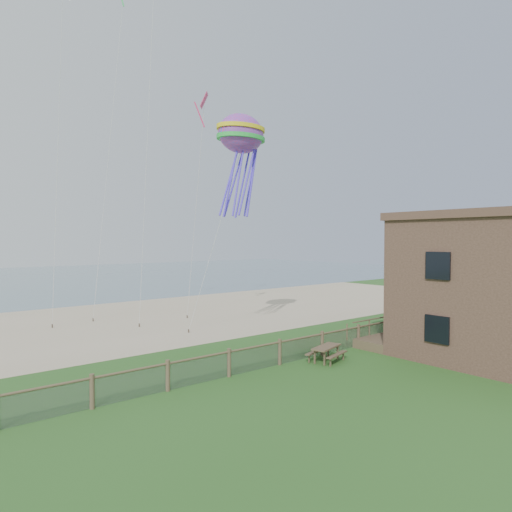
# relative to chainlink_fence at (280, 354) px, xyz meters

# --- Properties ---
(ground) EXTENTS (160.00, 160.00, 0.00)m
(ground) POSITION_rel_chainlink_fence_xyz_m (0.00, -6.00, -0.55)
(ground) COLOR #26521C
(ground) RESTS_ON ground
(sand_beach) EXTENTS (72.00, 20.00, 0.02)m
(sand_beach) POSITION_rel_chainlink_fence_xyz_m (0.00, 16.00, -0.55)
(sand_beach) COLOR tan
(sand_beach) RESTS_ON ground
(ocean) EXTENTS (160.00, 68.00, 0.02)m
(ocean) POSITION_rel_chainlink_fence_xyz_m (0.00, 60.00, -0.55)
(ocean) COLOR slate
(ocean) RESTS_ON ground
(chainlink_fence) EXTENTS (36.20, 0.20, 1.25)m
(chainlink_fence) POSITION_rel_chainlink_fence_xyz_m (0.00, 0.00, 0.00)
(chainlink_fence) COLOR brown
(chainlink_fence) RESTS_ON ground
(motel_deck) EXTENTS (15.00, 2.00, 0.50)m
(motel_deck) POSITION_rel_chainlink_fence_xyz_m (13.00, -1.00, -0.30)
(motel_deck) COLOR brown
(motel_deck) RESTS_ON ground
(picnic_table) EXTENTS (2.18, 1.87, 0.79)m
(picnic_table) POSITION_rel_chainlink_fence_xyz_m (2.21, -1.00, -0.15)
(picnic_table) COLOR brown
(picnic_table) RESTS_ON ground
(octopus_kite) EXTENTS (3.56, 2.69, 6.85)m
(octopus_kite) POSITION_rel_chainlink_fence_xyz_m (2.57, 6.36, 10.22)
(octopus_kite) COLOR #FF286D
(kite_red) EXTENTS (1.79, 1.72, 2.04)m
(kite_red) POSITION_rel_chainlink_fence_xyz_m (2.40, 10.24, 14.46)
(kite_red) COLOR #DB265A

